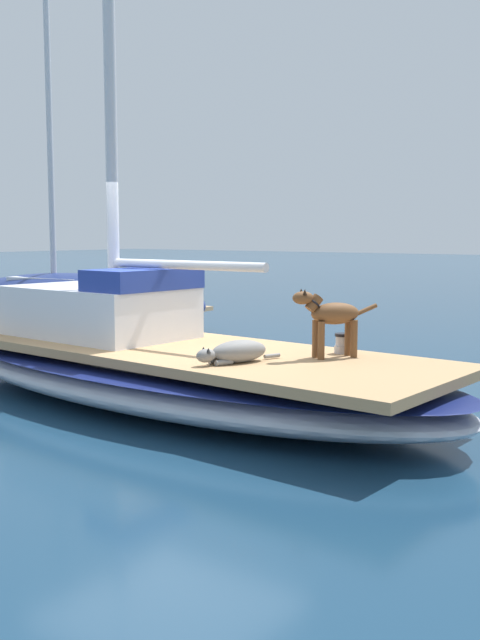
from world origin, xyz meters
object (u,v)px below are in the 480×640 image
at_px(sailboat_main, 169,373).
at_px(dog_brown, 331,316).
at_px(dog_grey, 236,352).
at_px(moored_boat_starboard_side, 77,298).
at_px(deck_winch, 342,344).

height_order(sailboat_main, dog_brown, dog_brown).
xyz_separation_m(dog_grey, moored_boat_starboard_side, (4.49, 7.45, -0.18)).
bearing_deg(deck_winch, dog_grey, 154.13).
xyz_separation_m(dog_brown, moored_boat_starboard_side, (3.68, 8.03, -0.50)).
relative_size(dog_brown, moored_boat_starboard_side, 0.10).
bearing_deg(moored_boat_starboard_side, deck_winch, -112.90).
height_order(sailboat_main, moored_boat_starboard_side, moored_boat_starboard_side).
xyz_separation_m(sailboat_main, dog_grey, (-0.49, -1.31, 0.43)).
distance_m(dog_brown, deck_winch, 0.45).
relative_size(deck_winch, moored_boat_starboard_side, 0.03).
distance_m(sailboat_main, moored_boat_starboard_side, 7.34).
bearing_deg(sailboat_main, dog_brown, -80.29).
bearing_deg(dog_brown, dog_grey, 144.20).
height_order(dog_grey, dog_brown, dog_brown).
bearing_deg(moored_boat_starboard_side, dog_grey, -121.11).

